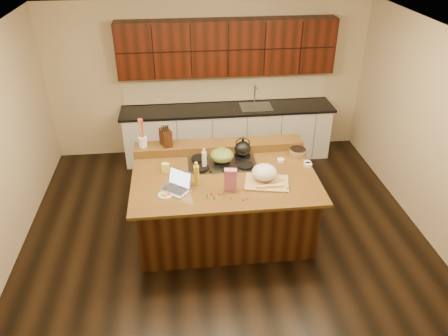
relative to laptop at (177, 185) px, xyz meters
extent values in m
cube|color=black|center=(0.62, 0.26, -0.99)|extent=(5.50, 5.00, 0.01)
cube|color=silver|center=(0.62, 0.26, 1.72)|extent=(5.50, 5.00, 0.01)
cube|color=#C2AE88|center=(0.62, 2.76, 0.37)|extent=(5.50, 0.01, 2.70)
cube|color=#C2AE88|center=(0.62, -2.25, 0.37)|extent=(5.50, 0.01, 2.70)
cube|color=#C2AE88|center=(3.37, 0.26, 0.37)|extent=(0.01, 5.00, 2.70)
cube|color=black|center=(0.62, 0.26, -0.54)|extent=(2.22, 1.42, 0.88)
cube|color=black|center=(0.62, 0.26, -0.08)|extent=(2.40, 1.60, 0.04)
cube|color=black|center=(0.62, 0.96, 0.00)|extent=(2.40, 0.30, 0.12)
cube|color=gray|center=(0.62, 0.56, -0.06)|extent=(0.92, 0.52, 0.02)
cylinder|color=black|center=(0.32, 0.69, -0.04)|extent=(0.22, 0.22, 0.03)
cylinder|color=black|center=(0.92, 0.69, -0.04)|extent=(0.22, 0.22, 0.03)
cylinder|color=black|center=(0.32, 0.43, -0.04)|extent=(0.22, 0.22, 0.03)
cylinder|color=black|center=(0.92, 0.43, -0.04)|extent=(0.22, 0.22, 0.03)
cylinder|color=black|center=(0.62, 0.56, -0.04)|extent=(0.22, 0.22, 0.03)
cube|color=silver|center=(0.92, 2.43, -0.53)|extent=(3.60, 0.62, 0.90)
cube|color=black|center=(0.92, 2.43, -0.06)|extent=(3.70, 0.66, 0.04)
cube|color=gray|center=(1.42, 2.43, -0.05)|extent=(0.55, 0.42, 0.01)
cylinder|color=gray|center=(1.42, 2.61, 0.14)|extent=(0.02, 0.02, 0.36)
cube|color=black|center=(0.92, 2.58, 0.97)|extent=(3.60, 0.34, 0.90)
cube|color=#C2AE88|center=(0.92, 2.74, 0.22)|extent=(3.60, 0.03, 0.50)
ellipsoid|color=black|center=(0.92, 0.69, 0.08)|extent=(0.29, 0.29, 0.21)
ellipsoid|color=#586D2B|center=(0.62, 0.56, 0.07)|extent=(0.37, 0.37, 0.17)
cube|color=#B7B7BC|center=(-0.03, -0.04, -0.06)|extent=(0.41, 0.39, 0.02)
cube|color=black|center=(-0.03, -0.04, -0.05)|extent=(0.31, 0.29, 0.00)
cube|color=#B7B7BC|center=(0.04, 0.05, 0.06)|extent=(0.31, 0.27, 0.22)
cube|color=silver|center=(0.04, 0.04, 0.06)|extent=(0.27, 0.23, 0.19)
cylinder|color=gold|center=(0.25, 0.08, 0.07)|extent=(0.09, 0.09, 0.27)
cylinder|color=silver|center=(0.37, 0.46, 0.06)|extent=(0.07, 0.07, 0.25)
cube|color=tan|center=(1.13, 0.00, -0.05)|extent=(0.61, 0.50, 0.02)
ellipsoid|color=white|center=(1.11, 0.08, 0.06)|extent=(0.32, 0.32, 0.20)
cube|color=#EDD872|center=(1.03, -0.13, -0.02)|extent=(0.12, 0.03, 0.03)
cube|color=#EDD872|center=(1.15, -0.13, -0.02)|extent=(0.12, 0.03, 0.03)
cube|color=#EDD872|center=(1.26, -0.13, -0.02)|extent=(0.12, 0.03, 0.03)
cylinder|color=gray|center=(1.24, -0.02, -0.03)|extent=(0.21, 0.09, 0.01)
cylinder|color=white|center=(1.77, 0.36, -0.04)|extent=(0.11, 0.11, 0.04)
cylinder|color=white|center=(1.77, 0.41, -0.04)|extent=(0.12, 0.12, 0.04)
cylinder|color=white|center=(1.42, 0.52, -0.04)|extent=(0.13, 0.13, 0.04)
cylinder|color=#996B3F|center=(1.70, 0.66, -0.02)|extent=(0.31, 0.31, 0.09)
cone|color=silver|center=(1.36, -0.19, -0.03)|extent=(0.10, 0.10, 0.07)
cube|color=#C15B85|center=(0.65, -0.09, 0.08)|extent=(0.17, 0.11, 0.29)
cylinder|color=white|center=(-0.15, -0.12, -0.06)|extent=(0.21, 0.21, 0.01)
cube|color=#F1E255|center=(-0.15, 0.42, 0.00)|extent=(0.11, 0.09, 0.13)
cylinder|color=white|center=(-0.45, 0.96, 0.13)|extent=(0.15, 0.15, 0.14)
cube|color=black|center=(-0.13, 0.96, 0.18)|extent=(0.19, 0.23, 0.24)
ellipsoid|color=red|center=(0.83, -0.32, -0.05)|extent=(0.02, 0.02, 0.02)
ellipsoid|color=#198C26|center=(0.44, -0.23, -0.05)|extent=(0.02, 0.02, 0.02)
ellipsoid|color=red|center=(0.69, -0.17, -0.05)|extent=(0.02, 0.02, 0.02)
ellipsoid|color=#198C26|center=(0.44, -0.27, -0.05)|extent=(0.02, 0.02, 0.02)
ellipsoid|color=red|center=(0.77, -0.34, -0.05)|extent=(0.02, 0.02, 0.02)
ellipsoid|color=#198C26|center=(0.35, -0.19, -0.05)|extent=(0.02, 0.02, 0.02)
ellipsoid|color=red|center=(0.51, -0.19, -0.05)|extent=(0.02, 0.02, 0.02)
ellipsoid|color=#198C26|center=(0.36, -0.24, -0.05)|extent=(0.02, 0.02, 0.02)
ellipsoid|color=red|center=(0.64, -0.29, -0.05)|extent=(0.02, 0.02, 0.02)
ellipsoid|color=#198C26|center=(0.56, -0.17, -0.05)|extent=(0.02, 0.02, 0.02)
ellipsoid|color=red|center=(0.41, -0.17, -0.05)|extent=(0.02, 0.02, 0.02)
ellipsoid|color=#198C26|center=(0.65, -0.14, -0.05)|extent=(0.02, 0.02, 0.02)
camera|label=1|loc=(0.08, -4.56, 2.93)|focal=35.00mm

